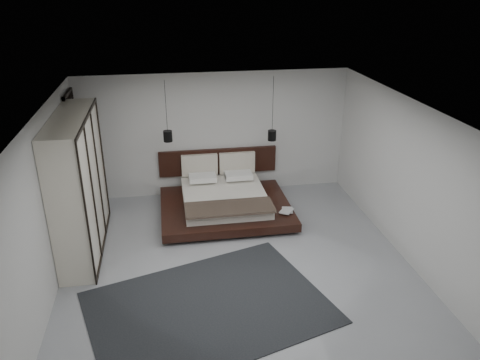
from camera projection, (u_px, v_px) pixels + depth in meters
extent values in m
plane|color=#979A9F|center=(237.00, 260.00, 8.38)|extent=(6.00, 6.00, 0.00)
plane|color=white|center=(236.00, 108.00, 7.26)|extent=(6.00, 6.00, 0.00)
plane|color=silver|center=(215.00, 134.00, 10.53)|extent=(6.00, 0.00, 6.00)
plane|color=silver|center=(279.00, 302.00, 5.11)|extent=(6.00, 0.00, 6.00)
plane|color=silver|center=(49.00, 202.00, 7.37)|extent=(0.00, 6.00, 6.00)
plane|color=silver|center=(403.00, 178.00, 8.28)|extent=(0.00, 6.00, 6.00)
cube|color=black|center=(76.00, 155.00, 9.63)|extent=(0.05, 0.90, 2.60)
cube|color=black|center=(226.00, 213.00, 9.96)|extent=(2.12, 1.73, 0.08)
cube|color=black|center=(225.00, 208.00, 9.91)|extent=(2.70, 2.21, 0.17)
cube|color=silver|center=(225.00, 197.00, 9.94)|extent=(1.73, 1.93, 0.21)
cube|color=black|center=(230.00, 208.00, 9.21)|extent=(1.75, 0.67, 0.05)
cube|color=white|center=(202.00, 178.00, 10.48)|extent=(0.60, 0.39, 0.12)
cube|color=white|center=(238.00, 176.00, 10.61)|extent=(0.60, 0.39, 0.12)
cube|color=white|center=(203.00, 178.00, 10.34)|extent=(0.60, 0.39, 0.12)
cube|color=white|center=(239.00, 175.00, 10.46)|extent=(0.60, 0.39, 0.12)
cube|color=black|center=(218.00, 161.00, 10.76)|extent=(2.70, 0.08, 0.60)
cube|color=beige|center=(200.00, 165.00, 10.63)|extent=(0.82, 0.10, 0.50)
cube|color=beige|center=(237.00, 163.00, 10.76)|extent=(0.82, 0.10, 0.50)
imported|color=#99724C|center=(282.00, 210.00, 9.60)|extent=(0.28, 0.34, 0.03)
imported|color=#99724C|center=(281.00, 210.00, 9.56)|extent=(0.35, 0.37, 0.02)
cylinder|color=black|center=(166.00, 106.00, 9.42)|extent=(0.01, 0.01, 1.05)
cylinder|color=black|center=(168.00, 136.00, 9.67)|extent=(0.19, 0.19, 0.23)
cylinder|color=#FFE0B2|center=(168.00, 141.00, 9.71)|extent=(0.14, 0.14, 0.01)
cylinder|color=black|center=(273.00, 104.00, 9.77)|extent=(0.01, 0.01, 1.16)
cylinder|color=black|center=(272.00, 135.00, 10.05)|extent=(0.18, 0.18, 0.22)
cylinder|color=#FFE0B2|center=(272.00, 140.00, 10.09)|extent=(0.14, 0.14, 0.01)
cube|color=silver|center=(78.00, 185.00, 8.32)|extent=(0.58, 2.52, 2.52)
cube|color=black|center=(87.00, 117.00, 7.87)|extent=(0.03, 2.52, 0.06)
cube|color=black|center=(104.00, 243.00, 8.86)|extent=(0.03, 2.52, 0.06)
cube|color=black|center=(87.00, 217.00, 7.22)|extent=(0.03, 0.05, 2.52)
cube|color=black|center=(93.00, 194.00, 7.98)|extent=(0.03, 0.05, 2.52)
cube|color=black|center=(99.00, 175.00, 8.74)|extent=(0.03, 0.05, 2.52)
cube|color=black|center=(103.00, 159.00, 9.51)|extent=(0.03, 0.05, 2.52)
cube|color=black|center=(209.00, 307.00, 7.17)|extent=(4.10, 3.43, 0.02)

